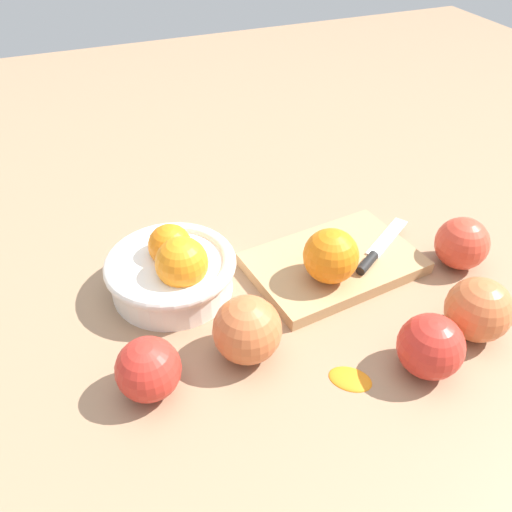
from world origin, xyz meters
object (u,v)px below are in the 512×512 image
at_px(apple_mid_right, 462,243).
at_px(orange_on_board, 329,254).
at_px(bowl, 173,269).
at_px(apple_front_right, 431,346).
at_px(apple_front_left_2, 148,369).
at_px(apple_front_left, 247,330).
at_px(cutting_board, 334,263).
at_px(knife, 375,251).
at_px(apple_front_right_2, 479,310).

bearing_deg(apple_mid_right, orange_on_board, 171.90).
relative_size(bowl, apple_mid_right, 2.34).
bearing_deg(apple_front_right, apple_front_left_2, 163.97).
bearing_deg(apple_front_left, cutting_board, 31.02).
xyz_separation_m(bowl, apple_front_left_2, (-0.07, -0.16, -0.00)).
xyz_separation_m(apple_front_right, apple_mid_right, (0.16, 0.15, -0.00)).
height_order(knife, apple_front_right_2, apple_front_right_2).
xyz_separation_m(orange_on_board, apple_mid_right, (0.20, -0.03, -0.02)).
distance_m(cutting_board, apple_front_left_2, 0.32).
xyz_separation_m(apple_front_right_2, apple_mid_right, (0.07, 0.12, -0.00)).
bearing_deg(apple_front_right_2, cutting_board, 120.08).
height_order(cutting_board, apple_front_left, apple_front_left).
bearing_deg(apple_front_right_2, apple_front_left_2, 171.14).
xyz_separation_m(orange_on_board, apple_front_right, (0.04, -0.18, -0.02)).
bearing_deg(apple_front_left, apple_front_left_2, -174.92).
xyz_separation_m(cutting_board, knife, (0.06, -0.01, 0.01)).
relative_size(orange_on_board, apple_front_left, 0.91).
xyz_separation_m(orange_on_board, apple_front_left, (-0.15, -0.08, -0.02)).
height_order(orange_on_board, apple_front_right_2, orange_on_board).
bearing_deg(apple_front_right, apple_mid_right, 42.32).
height_order(cutting_board, apple_mid_right, apple_mid_right).
distance_m(bowl, orange_on_board, 0.21).
xyz_separation_m(bowl, apple_front_left, (0.05, -0.15, 0.00)).
distance_m(orange_on_board, knife, 0.10).
bearing_deg(cutting_board, apple_front_left_2, -158.64).
relative_size(apple_front_right, apple_mid_right, 1.01).
relative_size(cutting_board, apple_front_left, 2.87).
bearing_deg(orange_on_board, apple_front_right, -77.01).
xyz_separation_m(cutting_board, orange_on_board, (-0.03, -0.03, 0.05)).
bearing_deg(apple_mid_right, apple_front_right_2, -120.64).
bearing_deg(knife, cutting_board, 169.75).
bearing_deg(orange_on_board, bowl, 160.29).
height_order(apple_mid_right, apple_front_left_2, apple_mid_right).
distance_m(apple_mid_right, apple_front_left_2, 0.48).
distance_m(bowl, apple_mid_right, 0.42).
relative_size(orange_on_board, knife, 0.55).
distance_m(orange_on_board, apple_mid_right, 0.21).
height_order(knife, apple_front_left, apple_front_left).
relative_size(orange_on_board, apple_mid_right, 0.99).
xyz_separation_m(cutting_board, apple_mid_right, (0.18, -0.06, 0.03)).
height_order(orange_on_board, knife, orange_on_board).
bearing_deg(apple_front_left_2, knife, 16.35).
bearing_deg(apple_front_left_2, apple_mid_right, 6.98).
xyz_separation_m(cutting_board, apple_front_right, (0.01, -0.21, 0.03)).
height_order(bowl, apple_front_left_2, bowl).
distance_m(apple_front_right_2, apple_front_left_2, 0.41).
relative_size(knife, apple_front_left, 1.66).
xyz_separation_m(orange_on_board, knife, (0.09, 0.02, -0.03)).
relative_size(cutting_board, orange_on_board, 3.16).
relative_size(bowl, knife, 1.30).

